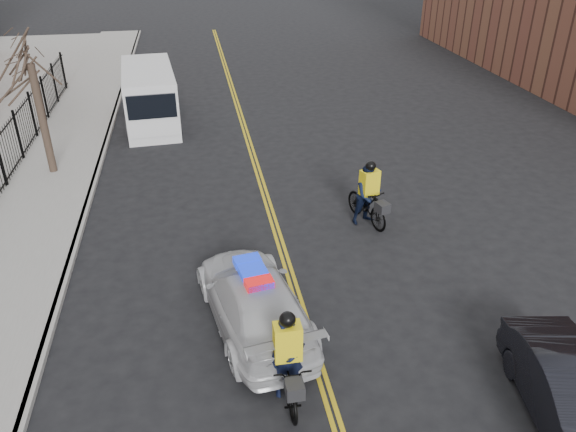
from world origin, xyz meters
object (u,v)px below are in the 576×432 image
(cyclist_near, at_px, (288,367))
(cyclist_far, at_px, (368,199))
(cargo_van, at_px, (150,98))
(police_cruiser, at_px, (254,300))
(dark_sedan, at_px, (575,398))

(cyclist_near, bearing_deg, cyclist_far, 60.45)
(cyclist_near, xyz_separation_m, cyclist_far, (3.73, 6.68, 0.11))
(cargo_van, bearing_deg, police_cruiser, -83.68)
(cargo_van, height_order, cyclist_near, cargo_van)
(dark_sedan, relative_size, cargo_van, 0.68)
(police_cruiser, height_order, cyclist_far, cyclist_far)
(dark_sedan, xyz_separation_m, cargo_van, (-8.53, 19.09, 0.54))
(police_cruiser, xyz_separation_m, cyclist_near, (0.40, -2.31, -0.00))
(cargo_van, height_order, cyclist_far, cargo_van)
(dark_sedan, height_order, cargo_van, cargo_van)
(cargo_van, xyz_separation_m, cyclist_far, (7.06, -10.70, -0.41))
(dark_sedan, xyz_separation_m, cyclist_near, (-5.20, 1.71, 0.03))
(cyclist_near, distance_m, cyclist_far, 7.65)
(police_cruiser, relative_size, cyclist_far, 2.41)
(cyclist_far, bearing_deg, police_cruiser, -150.92)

